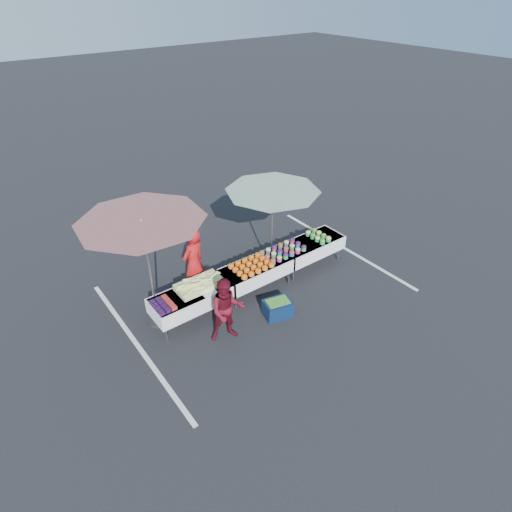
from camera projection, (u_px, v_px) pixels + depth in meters
ground at (256, 289)px, 10.76m from camera, size 80.00×80.00×0.00m
stripe_left at (137, 344)px, 9.16m from camera, size 0.10×5.00×0.00m
stripe_right at (344, 248)px, 12.36m from camera, size 0.10×5.00×0.00m
table_left at (192, 298)px, 9.54m from camera, size 1.86×0.81×0.75m
table_center at (256, 270)px, 10.44m from camera, size 1.86×0.81×0.75m
table_right at (310, 247)px, 11.34m from camera, size 1.86×0.81×0.75m
berry_punnets at (163, 305)px, 9.03m from camera, size 0.40×0.54×0.08m
corn_pile at (200, 284)px, 9.55m from camera, size 1.16×0.57×0.26m
plastic_bags at (210, 293)px, 9.38m from camera, size 0.30×0.25×0.05m
carrot_bowls at (251, 265)px, 10.24m from camera, size 0.95×0.69×0.11m
potato_cups at (283, 250)px, 10.73m from camera, size 1.14×0.58×0.16m
bean_baskets at (318, 236)px, 11.33m from camera, size 0.36×0.68×0.15m
vendor at (194, 264)px, 10.08m from camera, size 0.78×0.63×1.85m
customer at (227, 310)px, 8.93m from camera, size 0.91×0.82×1.52m
umbrella_left at (143, 230)px, 8.44m from camera, size 3.28×3.28×2.65m
umbrella_right at (273, 198)px, 10.24m from camera, size 2.43×2.43×2.36m
storage_bin at (278, 308)px, 9.83m from camera, size 0.72×0.59×0.41m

